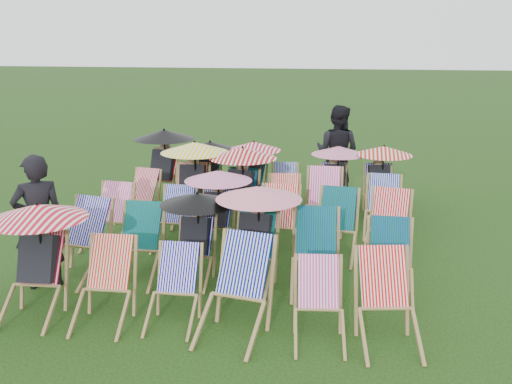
% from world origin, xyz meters
% --- Properties ---
extents(ground, '(100.00, 100.00, 0.00)m').
position_xyz_m(ground, '(0.00, 0.00, 0.00)').
color(ground, black).
rests_on(ground, ground).
extents(deckchair_0, '(1.08, 1.15, 1.29)m').
position_xyz_m(deckchair_0, '(-1.95, -2.23, 0.68)').
color(deckchair_0, olive).
rests_on(deckchair_0, ground).
extents(deckchair_1, '(0.63, 0.86, 0.90)m').
position_xyz_m(deckchair_1, '(-1.13, -2.28, 0.45)').
color(deckchair_1, olive).
rests_on(deckchair_1, ground).
extents(deckchair_2, '(0.56, 0.78, 0.83)m').
position_xyz_m(deckchair_2, '(-0.37, -2.18, 0.41)').
color(deckchair_2, olive).
rests_on(deckchair_2, ground).
extents(deckchair_3, '(0.83, 1.04, 1.01)m').
position_xyz_m(deckchair_3, '(0.34, -2.32, 0.51)').
color(deckchair_3, olive).
rests_on(deckchair_3, ground).
extents(deckchair_4, '(0.63, 0.82, 0.83)m').
position_xyz_m(deckchair_4, '(1.22, -2.30, 0.41)').
color(deckchair_4, olive).
rests_on(deckchair_4, ground).
extents(deckchair_5, '(0.77, 0.96, 0.93)m').
position_xyz_m(deckchair_5, '(1.92, -2.25, 0.47)').
color(deckchair_5, olive).
rests_on(deckchair_5, ground).
extents(deckchair_6, '(0.81, 1.01, 0.99)m').
position_xyz_m(deckchair_6, '(-2.00, -1.15, 0.49)').
color(deckchair_6, olive).
rests_on(deckchair_6, ground).
extents(deckchair_7, '(0.65, 0.89, 0.94)m').
position_xyz_m(deckchair_7, '(-1.21, -1.11, 0.47)').
color(deckchair_7, olive).
rests_on(deckchair_7, ground).
extents(deckchair_8, '(0.97, 1.00, 1.15)m').
position_xyz_m(deckchair_8, '(-0.46, -1.00, 0.61)').
color(deckchair_8, olive).
rests_on(deckchair_8, ground).
extents(deckchair_9, '(1.08, 1.14, 1.28)m').
position_xyz_m(deckchair_9, '(0.32, -1.03, 0.68)').
color(deckchair_9, olive).
rests_on(deckchair_9, ground).
extents(deckchair_10, '(0.71, 0.94, 0.97)m').
position_xyz_m(deckchair_10, '(1.11, -1.06, 0.49)').
color(deckchair_10, olive).
rests_on(deckchair_10, ground).
extents(deckchair_11, '(0.61, 0.85, 0.91)m').
position_xyz_m(deckchair_11, '(2.00, -1.11, 0.45)').
color(deckchair_11, olive).
rests_on(deckchair_11, ground).
extents(deckchair_12, '(0.67, 0.89, 0.91)m').
position_xyz_m(deckchair_12, '(-2.07, -0.01, 0.46)').
color(deckchair_12, olive).
rests_on(deckchair_12, ground).
extents(deckchair_13, '(0.58, 0.81, 0.87)m').
position_xyz_m(deckchair_13, '(-1.08, 0.12, 0.44)').
color(deckchair_13, olive).
rests_on(deckchair_13, ground).
extents(deckchair_14, '(1.00, 1.05, 1.18)m').
position_xyz_m(deckchair_14, '(-0.47, 0.15, 0.62)').
color(deckchair_14, olive).
rests_on(deckchair_14, ground).
extents(deckchair_15, '(0.64, 0.89, 0.96)m').
position_xyz_m(deckchair_15, '(0.48, 0.07, 0.48)').
color(deckchair_15, olive).
rests_on(deckchair_15, ground).
extents(deckchair_16, '(0.70, 0.93, 0.95)m').
position_xyz_m(deckchair_16, '(1.31, 0.09, 0.47)').
color(deckchair_16, olive).
rests_on(deckchair_16, ground).
extents(deckchair_17, '(0.77, 0.97, 0.95)m').
position_xyz_m(deckchair_17, '(2.03, 0.13, 0.48)').
color(deckchair_17, olive).
rests_on(deckchair_17, ground).
extents(deckchair_18, '(0.70, 0.87, 0.85)m').
position_xyz_m(deckchair_18, '(-2.08, 1.26, 0.42)').
color(deckchair_18, olive).
rests_on(deckchair_18, ground).
extents(deckchair_19, '(1.15, 1.24, 1.37)m').
position_xyz_m(deckchair_19, '(-1.14, 1.34, 0.72)').
color(deckchair_19, olive).
rests_on(deckchair_19, ground).
extents(deckchair_20, '(1.12, 1.19, 1.33)m').
position_xyz_m(deckchair_20, '(-0.32, 1.20, 0.70)').
color(deckchair_20, olive).
rests_on(deckchair_20, ground).
extents(deckchair_21, '(0.69, 0.88, 0.87)m').
position_xyz_m(deckchair_21, '(0.47, 1.15, 0.44)').
color(deckchair_21, olive).
rests_on(deckchair_21, ground).
extents(deckchair_22, '(0.67, 0.92, 0.98)m').
position_xyz_m(deckchair_22, '(1.08, 1.28, 0.49)').
color(deckchair_22, olive).
rests_on(deckchair_22, ground).
extents(deckchair_23, '(0.65, 0.87, 0.92)m').
position_xyz_m(deckchair_23, '(2.02, 1.18, 0.46)').
color(deckchair_23, olive).
rests_on(deckchair_23, ground).
extents(deckchair_24, '(1.16, 1.22, 1.37)m').
position_xyz_m(deckchair_24, '(-2.07, 2.49, 0.72)').
color(deckchair_24, olive).
rests_on(deckchair_24, ground).
extents(deckchair_25, '(1.01, 1.10, 1.20)m').
position_xyz_m(deckchair_25, '(-1.11, 2.33, 0.63)').
color(deckchair_25, olive).
rests_on(deckchair_25, ground).
extents(deckchair_26, '(1.02, 1.09, 1.21)m').
position_xyz_m(deckchair_26, '(-0.34, 2.40, 0.64)').
color(deckchair_26, olive).
rests_on(deckchair_26, ground).
extents(deckchair_27, '(0.63, 0.81, 0.82)m').
position_xyz_m(deckchair_27, '(0.34, 2.29, 0.41)').
color(deckchair_27, olive).
rests_on(deckchair_27, ground).
extents(deckchair_28, '(0.98, 1.07, 1.17)m').
position_xyz_m(deckchair_28, '(1.24, 2.44, 0.62)').
color(deckchair_28, olive).
rests_on(deckchair_28, ground).
extents(deckchair_29, '(1.01, 1.08, 1.20)m').
position_xyz_m(deckchair_29, '(2.03, 2.39, 0.63)').
color(deckchair_29, olive).
rests_on(deckchair_29, ground).
extents(person_left, '(0.74, 0.69, 1.71)m').
position_xyz_m(person_left, '(-2.30, -1.49, 0.85)').
color(person_left, black).
rests_on(person_left, ground).
extents(person_rear, '(1.06, 0.94, 1.81)m').
position_xyz_m(person_rear, '(1.22, 3.33, 0.91)').
color(person_rear, black).
rests_on(person_rear, ground).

